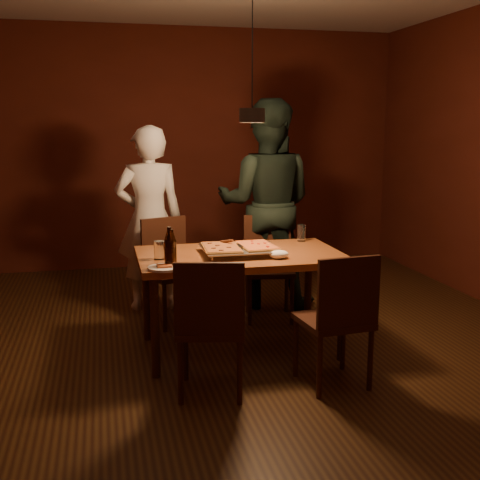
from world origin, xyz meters
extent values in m
plane|color=#3B2510|center=(0.00, 0.00, 0.00)|extent=(6.00, 6.00, 0.00)
plane|color=#4F1A12|center=(0.00, 3.00, 1.40)|extent=(5.00, 0.00, 5.00)
cube|color=#9C5327|center=(-0.07, 0.07, 0.72)|extent=(1.50, 0.90, 0.05)
cylinder|color=#38190F|center=(-0.74, -0.30, 0.35)|extent=(0.06, 0.06, 0.70)
cylinder|color=#38190F|center=(0.60, -0.30, 0.35)|extent=(0.06, 0.06, 0.70)
cylinder|color=#38190F|center=(-0.74, 0.44, 0.35)|extent=(0.06, 0.06, 0.70)
cylinder|color=#38190F|center=(0.60, 0.44, 0.35)|extent=(0.06, 0.06, 0.70)
cube|color=#38190F|center=(-0.48, 0.82, 0.43)|extent=(0.54, 0.54, 0.04)
cube|color=#38190F|center=(-0.54, 1.00, 0.67)|extent=(0.41, 0.17, 0.45)
cube|color=#38190F|center=(0.34, 0.74, 0.43)|extent=(0.49, 0.49, 0.04)
cube|color=#38190F|center=(0.38, 0.93, 0.67)|extent=(0.42, 0.10, 0.45)
cube|color=#38190F|center=(-0.41, -0.61, 0.43)|extent=(0.50, 0.50, 0.04)
cube|color=#38190F|center=(-0.46, -0.79, 0.67)|extent=(0.42, 0.12, 0.45)
cube|color=#38190F|center=(0.38, -0.66, 0.43)|extent=(0.46, 0.46, 0.04)
cube|color=#38190F|center=(0.40, -0.84, 0.67)|extent=(0.42, 0.07, 0.45)
cube|color=silver|center=(-0.07, 0.04, 0.77)|extent=(0.58, 0.49, 0.05)
cube|color=maroon|center=(-0.22, 0.05, 0.81)|extent=(0.28, 0.43, 0.02)
cube|color=gold|center=(0.06, 0.06, 0.81)|extent=(0.27, 0.41, 0.02)
cylinder|color=black|center=(-0.63, -0.25, 0.84)|extent=(0.07, 0.07, 0.17)
cone|color=black|center=(-0.63, -0.25, 0.97)|extent=(0.07, 0.07, 0.10)
cylinder|color=black|center=(-0.60, -0.14, 0.83)|extent=(0.06, 0.06, 0.15)
cone|color=black|center=(-0.60, -0.14, 0.94)|extent=(0.06, 0.06, 0.09)
cylinder|color=silver|center=(-0.67, 0.01, 0.82)|extent=(0.08, 0.08, 0.13)
cylinder|color=silver|center=(0.52, 0.42, 0.82)|extent=(0.07, 0.07, 0.14)
cylinder|color=white|center=(-0.67, -0.30, 0.76)|extent=(0.22, 0.22, 0.02)
cube|color=gold|center=(-0.67, -0.30, 0.77)|extent=(0.10, 0.08, 0.01)
ellipsoid|color=white|center=(0.16, -0.16, 0.78)|extent=(0.14, 0.11, 0.06)
imported|color=silver|center=(-0.64, 1.30, 0.84)|extent=(0.62, 0.42, 1.68)
imported|color=black|center=(0.43, 1.18, 0.96)|extent=(1.13, 1.01, 1.92)
cylinder|color=black|center=(0.00, 0.00, 1.75)|extent=(0.18, 0.18, 0.10)
cylinder|color=black|center=(0.00, 0.00, 2.30)|extent=(0.01, 0.01, 1.00)
camera|label=1|loc=(-1.05, -4.17, 1.69)|focal=45.00mm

